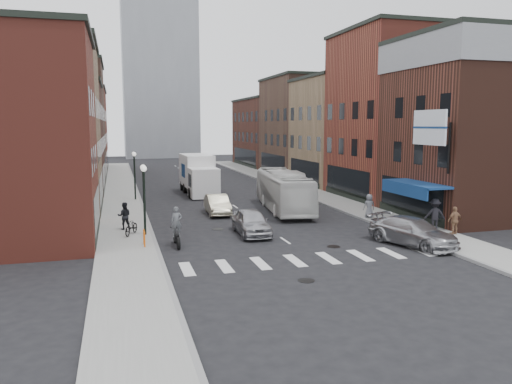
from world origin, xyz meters
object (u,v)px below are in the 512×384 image
(ped_right_a, at_px, (435,215))
(bike_rack, at_px, (144,238))
(ped_right_c, at_px, (369,206))
(motorcycle_rider, at_px, (177,228))
(streetlamp_near, at_px, (144,186))
(ped_right_b, at_px, (455,220))
(ped_left_solo, at_px, (124,216))
(curb_car, at_px, (413,232))
(transit_bus, at_px, (284,191))
(sedan_left_near, at_px, (251,222))
(billboard_sign, at_px, (431,129))
(sedan_left_far, at_px, (217,205))
(streetlamp_far, at_px, (134,166))
(box_truck, at_px, (199,175))
(parked_bicycle, at_px, (131,227))

(ped_right_a, bearing_deg, bike_rack, 18.22)
(ped_right_c, bearing_deg, motorcycle_rider, 21.49)
(streetlamp_near, height_order, ped_right_b, streetlamp_near)
(ped_right_c, bearing_deg, bike_rack, 19.77)
(bike_rack, distance_m, ped_left_solo, 4.59)
(streetlamp_near, distance_m, ped_right_a, 17.01)
(curb_car, height_order, ped_right_b, ped_right_b)
(transit_bus, xyz_separation_m, ped_right_b, (6.49, -11.17, -0.53))
(sedan_left_near, distance_m, curb_car, 8.97)
(bike_rack, xyz_separation_m, transit_bus, (10.71, 9.14, 0.93))
(ped_left_solo, relative_size, ped_right_a, 0.86)
(ped_right_b, bearing_deg, streetlamp_near, -19.24)
(billboard_sign, xyz_separation_m, bike_rack, (-16.19, 0.80, -5.58))
(motorcycle_rider, relative_size, ped_right_b, 1.32)
(sedan_left_far, distance_m, ped_left_solo, 7.84)
(sedan_left_near, xyz_separation_m, ped_right_c, (8.80, 2.21, 0.21))
(streetlamp_far, xyz_separation_m, ped_right_b, (17.00, -18.72, -1.96))
(box_truck, height_order, ped_right_b, box_truck)
(bike_rack, xyz_separation_m, ped_right_a, (16.75, -0.79, 0.55))
(billboard_sign, distance_m, box_truck, 23.15)
(motorcycle_rider, distance_m, ped_left_solo, 5.16)
(billboard_sign, xyz_separation_m, streetlamp_near, (-15.99, 3.50, -3.22))
(sedan_left_near, distance_m, sedan_left_far, 7.15)
(billboard_sign, distance_m, bike_rack, 17.14)
(streetlamp_near, bearing_deg, box_truck, 70.95)
(streetlamp_near, relative_size, bike_rack, 5.14)
(transit_bus, bearing_deg, ped_left_solo, -150.81)
(streetlamp_near, height_order, motorcycle_rider, streetlamp_near)
(motorcycle_rider, bearing_deg, ped_left_solo, 124.74)
(streetlamp_far, distance_m, sedan_left_far, 9.81)
(streetlamp_near, xyz_separation_m, ped_right_b, (17.00, -4.72, -1.96))
(streetlamp_far, distance_m, transit_bus, 13.03)
(box_truck, relative_size, ped_left_solo, 5.06)
(billboard_sign, height_order, sedan_left_far, billboard_sign)
(billboard_sign, xyz_separation_m, ped_right_a, (0.57, 0.01, -5.04))
(ped_right_a, xyz_separation_m, ped_right_b, (0.45, -1.24, -0.14))
(streetlamp_near, xyz_separation_m, ped_left_solo, (-1.10, 1.78, -1.95))
(sedan_left_near, height_order, ped_right_a, ped_right_a)
(streetlamp_far, bearing_deg, ped_right_a, -46.57)
(bike_rack, bearing_deg, sedan_left_near, 15.34)
(motorcycle_rider, bearing_deg, parked_bicycle, 132.80)
(motorcycle_rider, bearing_deg, transit_bus, 50.15)
(bike_rack, xyz_separation_m, sedan_left_far, (5.62, 8.83, 0.14))
(sedan_left_near, bearing_deg, ped_right_b, -16.62)
(curb_car, relative_size, ped_right_c, 3.17)
(box_truck, height_order, transit_bus, box_truck)
(transit_bus, height_order, ped_right_a, transit_bus)
(sedan_left_far, bearing_deg, billboard_sign, -39.59)
(ped_left_solo, relative_size, ped_right_c, 1.02)
(parked_bicycle, xyz_separation_m, ped_right_a, (17.30, -3.64, 0.49))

